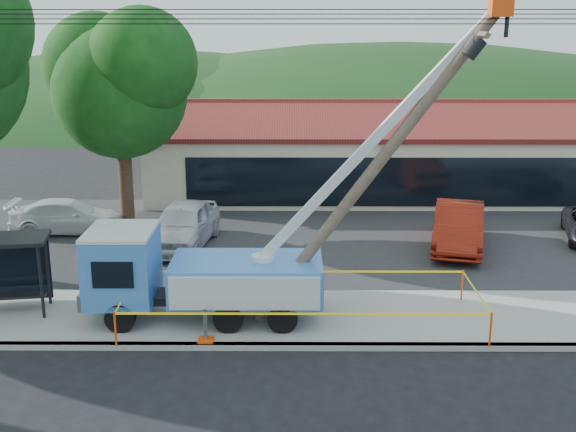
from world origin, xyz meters
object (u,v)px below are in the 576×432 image
at_px(utility_truck, 201,270).
at_px(leaning_pole, 384,156).
at_px(car_silver, 184,248).
at_px(bus_shelter, 7,256).
at_px(car_white, 70,234).
at_px(car_red, 457,250).

height_order(utility_truck, leaning_pole, utility_truck).
bearing_deg(utility_truck, car_silver, 102.43).
height_order(leaning_pole, car_silver, leaning_pole).
bearing_deg(utility_truck, bus_shelter, 174.88).
bearing_deg(car_silver, bus_shelter, -114.76).
bearing_deg(utility_truck, car_white, 126.37).
xyz_separation_m(bus_shelter, car_red, (14.43, 6.24, -1.82)).
height_order(leaning_pole, car_red, leaning_pole).
distance_m(car_silver, car_white, 5.22).
relative_size(car_silver, car_red, 0.98).
bearing_deg(leaning_pole, bus_shelter, 176.92).
xyz_separation_m(leaning_pole, car_silver, (-6.56, 7.00, -4.86)).
bearing_deg(utility_truck, car_red, 37.47).
bearing_deg(car_silver, leaning_pole, -39.04).
xyz_separation_m(leaning_pole, car_red, (3.76, 6.81, -4.86)).
bearing_deg(car_white, car_silver, -112.82).
bearing_deg(leaning_pole, car_red, 61.08).
relative_size(utility_truck, car_white, 2.48).
height_order(car_silver, car_red, car_silver).
xyz_separation_m(car_silver, car_red, (10.33, -0.19, 0.00)).
bearing_deg(leaning_pole, utility_truck, 179.22).
bearing_deg(car_white, bus_shelter, -177.18).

